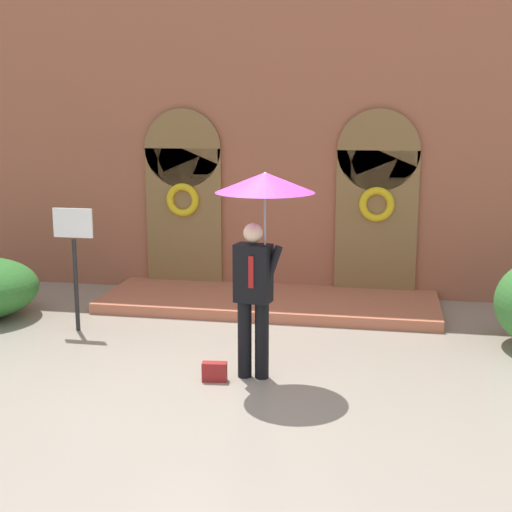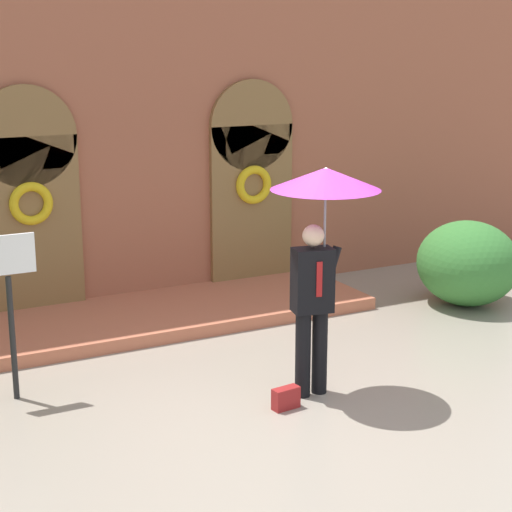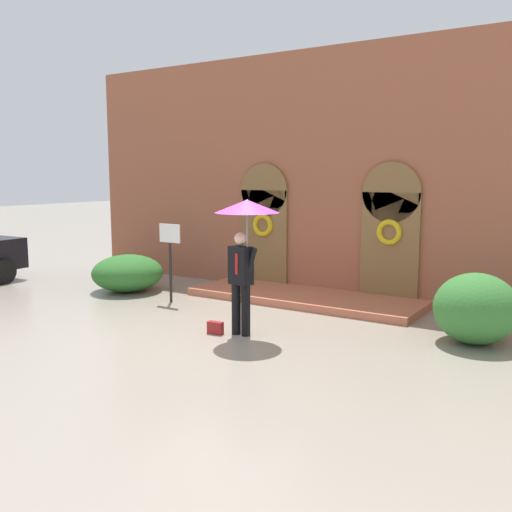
{
  "view_description": "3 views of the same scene",
  "coord_description": "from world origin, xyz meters",
  "px_view_note": "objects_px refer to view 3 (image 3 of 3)",
  "views": [
    {
      "loc": [
        1.78,
        -7.56,
        3.02
      ],
      "look_at": [
        0.11,
        1.36,
        1.16
      ],
      "focal_mm": 50.0,
      "sensor_mm": 36.0,
      "label": 1
    },
    {
      "loc": [
        -3.99,
        -7.01,
        3.56
      ],
      "look_at": [
        0.43,
        1.51,
        1.15
      ],
      "focal_mm": 60.0,
      "sensor_mm": 36.0,
      "label": 2
    },
    {
      "loc": [
        5.78,
        -7.92,
        2.78
      ],
      "look_at": [
        -0.14,
        1.27,
        1.21
      ],
      "focal_mm": 40.0,
      "sensor_mm": 36.0,
      "label": 3
    }
  ],
  "objects_px": {
    "person_with_umbrella": "(245,226)",
    "sign_post": "(170,250)",
    "handbag": "(215,328)",
    "shrub_right": "(476,308)",
    "shrub_left": "(128,273)"
  },
  "relations": [
    {
      "from": "person_with_umbrella",
      "to": "shrub_right",
      "type": "relative_size",
      "value": 1.64
    },
    {
      "from": "handbag",
      "to": "shrub_left",
      "type": "bearing_deg",
      "value": 148.59
    },
    {
      "from": "handbag",
      "to": "shrub_right",
      "type": "xyz_separation_m",
      "value": [
        3.95,
        1.91,
        0.48
      ]
    },
    {
      "from": "person_with_umbrella",
      "to": "handbag",
      "type": "xyz_separation_m",
      "value": [
        -0.51,
        -0.2,
        -1.8
      ]
    },
    {
      "from": "handbag",
      "to": "shrub_left",
      "type": "height_order",
      "value": "shrub_left"
    },
    {
      "from": "sign_post",
      "to": "shrub_left",
      "type": "relative_size",
      "value": 1.01
    },
    {
      "from": "shrub_right",
      "to": "sign_post",
      "type": "bearing_deg",
      "value": -176.27
    },
    {
      "from": "shrub_left",
      "to": "handbag",
      "type": "bearing_deg",
      "value": -24.83
    },
    {
      "from": "person_with_umbrella",
      "to": "shrub_left",
      "type": "height_order",
      "value": "person_with_umbrella"
    },
    {
      "from": "shrub_right",
      "to": "person_with_umbrella",
      "type": "bearing_deg",
      "value": -153.63
    },
    {
      "from": "person_with_umbrella",
      "to": "sign_post",
      "type": "xyz_separation_m",
      "value": [
        -2.84,
        1.3,
        -0.75
      ]
    },
    {
      "from": "shrub_left",
      "to": "shrub_right",
      "type": "bearing_deg",
      "value": 0.36
    },
    {
      "from": "shrub_left",
      "to": "person_with_umbrella",
      "type": "bearing_deg",
      "value": -20.12
    },
    {
      "from": "sign_post",
      "to": "shrub_right",
      "type": "distance_m",
      "value": 6.32
    },
    {
      "from": "sign_post",
      "to": "shrub_left",
      "type": "distance_m",
      "value": 1.86
    }
  ]
}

